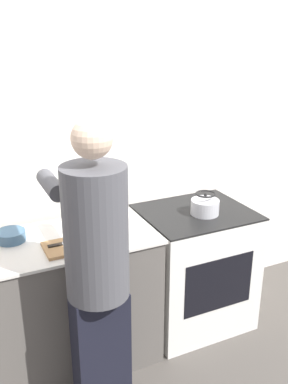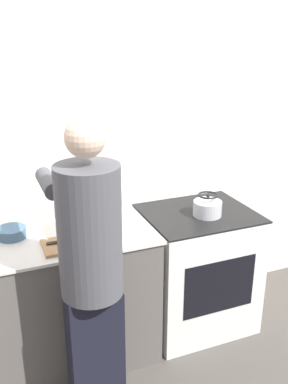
{
  "view_description": "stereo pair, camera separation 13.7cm",
  "coord_description": "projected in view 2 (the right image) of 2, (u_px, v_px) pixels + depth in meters",
  "views": [
    {
      "loc": [
        -0.81,
        -2.01,
        2.06
      ],
      "look_at": [
        0.23,
        0.2,
        1.15
      ],
      "focal_mm": 40.0,
      "sensor_mm": 36.0,
      "label": 1
    },
    {
      "loc": [
        -0.69,
        -2.07,
        2.06
      ],
      "look_at": [
        0.23,
        0.2,
        1.15
      ],
      "focal_mm": 40.0,
      "sensor_mm": 36.0,
      "label": 2
    }
  ],
  "objects": [
    {
      "name": "knife",
      "position": [
        64.0,
        241.0,
        2.5
      ],
      "size": [
        0.22,
        0.04,
        0.01
      ],
      "rotation": [
        0.0,
        0.0,
        -0.01
      ],
      "color": "silver",
      "rests_on": "cutting_board"
    },
    {
      "name": "kettle",
      "position": [
        207.0,
        207.0,
        2.9
      ],
      "size": [
        0.19,
        0.19,
        0.15
      ],
      "color": "silver",
      "rests_on": "oven"
    },
    {
      "name": "cutting_board",
      "position": [
        71.0,
        244.0,
        2.49
      ],
      "size": [
        0.32,
        0.22,
        0.02
      ],
      "color": "#A87A4C",
      "rests_on": "counter"
    },
    {
      "name": "counter",
      "position": [
        48.0,
        303.0,
        2.72
      ],
      "size": [
        1.37,
        0.61,
        0.9
      ],
      "color": "#5B5651",
      "rests_on": "ground_plane"
    },
    {
      "name": "bowl_prep",
      "position": [
        12.0,
        233.0,
        2.58
      ],
      "size": [
        0.17,
        0.17,
        0.06
      ],
      "color": "#426684",
      "rests_on": "counter"
    },
    {
      "name": "wall_back",
      "position": [
        85.0,
        152.0,
        2.92
      ],
      "size": [
        8.0,
        0.05,
        2.6
      ],
      "color": "white",
      "rests_on": "ground_plane"
    },
    {
      "name": "oven",
      "position": [
        196.0,
        269.0,
        3.12
      ],
      "size": [
        0.75,
        0.64,
        0.89
      ],
      "color": "silver",
      "rests_on": "ground_plane"
    },
    {
      "name": "ground_plane",
      "position": [
        123.0,
        374.0,
        2.76
      ],
      "size": [
        12.0,
        12.0,
        0.0
      ],
      "primitive_type": "plane",
      "color": "#4C4742"
    },
    {
      "name": "person",
      "position": [
        91.0,
        270.0,
        2.17
      ],
      "size": [
        0.36,
        0.6,
        1.72
      ],
      "color": "black",
      "rests_on": "ground_plane"
    }
  ]
}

